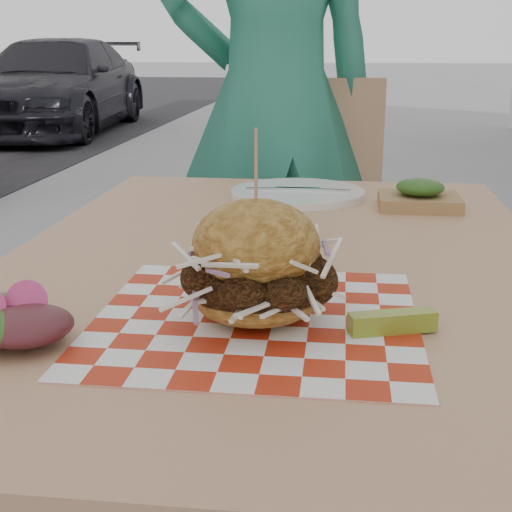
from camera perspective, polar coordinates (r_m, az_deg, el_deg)
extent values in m
imported|color=#308B6F|center=(2.10, 1.43, 12.10)|extent=(0.75, 0.61, 1.76)
imported|color=black|center=(9.19, -15.74, 13.00)|extent=(1.78, 3.90, 1.11)
cube|color=tan|center=(1.05, 1.86, -0.94)|extent=(0.80, 1.20, 0.04)
cylinder|color=#333338|center=(1.74, -7.92, -6.95)|extent=(0.05, 0.05, 0.71)
cylinder|color=#333338|center=(1.71, 14.96, -7.88)|extent=(0.05, 0.05, 0.71)
cube|color=tan|center=(2.05, 4.19, -0.30)|extent=(0.49, 0.49, 0.04)
cube|color=tan|center=(2.19, 3.60, 7.50)|extent=(0.42, 0.12, 0.50)
cylinder|color=#333338|center=(1.95, -0.52, -8.57)|extent=(0.03, 0.03, 0.43)
cylinder|color=#333338|center=(2.01, 9.91, -8.14)|extent=(0.03, 0.03, 0.43)
cylinder|color=#333338|center=(2.28, -1.05, -4.72)|extent=(0.03, 0.03, 0.43)
cylinder|color=#333338|center=(2.33, 7.86, -4.46)|extent=(0.03, 0.03, 0.43)
cube|color=#B72A12|center=(0.80, 0.00, -5.06)|extent=(0.36, 0.36, 0.00)
ellipsoid|color=#C08936|center=(0.79, 0.00, -3.38)|extent=(0.14, 0.14, 0.05)
ellipsoid|color=brown|center=(0.79, 0.00, -2.09)|extent=(0.15, 0.14, 0.08)
ellipsoid|color=#C08936|center=(0.78, 0.00, 0.95)|extent=(0.14, 0.14, 0.10)
cylinder|color=tan|center=(0.76, 0.00, 6.22)|extent=(0.00, 0.00, 0.11)
cube|color=olive|center=(0.78, 10.86, -5.21)|extent=(0.10, 0.05, 0.02)
ellipsoid|color=#3F1419|center=(0.79, -17.48, -5.33)|extent=(0.08, 0.08, 0.03)
ellipsoid|color=#1E4313|center=(0.82, -18.49, -4.48)|extent=(0.08, 0.08, 0.03)
cylinder|color=#D63B80|center=(0.80, -17.88, -3.40)|extent=(0.05, 0.05, 0.04)
cylinder|color=white|center=(1.45, 3.34, 5.03)|extent=(0.27, 0.27, 0.01)
cube|color=silver|center=(1.45, 2.16, 5.41)|extent=(0.15, 0.03, 0.00)
cube|color=silver|center=(1.44, 4.54, 5.34)|extent=(0.15, 0.03, 0.00)
cube|color=#9B7846|center=(1.38, 12.93, 4.26)|extent=(0.15, 0.12, 0.02)
ellipsoid|color=#1E4313|center=(1.37, 13.00, 5.39)|extent=(0.09, 0.09, 0.03)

